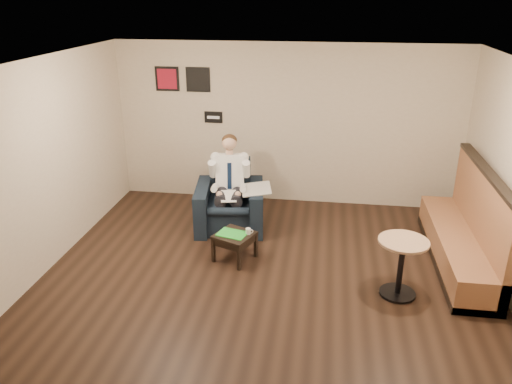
# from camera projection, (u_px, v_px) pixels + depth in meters

# --- Properties ---
(ground) EXTENTS (6.00, 6.00, 0.00)m
(ground) POSITION_uv_depth(u_px,v_px,m) (264.00, 289.00, 6.43)
(ground) COLOR black
(ground) RESTS_ON ground
(wall_back) EXTENTS (6.00, 0.02, 2.80)m
(wall_back) POSITION_uv_depth(u_px,v_px,m) (287.00, 125.00, 8.65)
(wall_back) COLOR beige
(wall_back) RESTS_ON ground
(wall_front) EXTENTS (6.00, 0.02, 2.80)m
(wall_front) POSITION_uv_depth(u_px,v_px,m) (202.00, 361.00, 3.15)
(wall_front) COLOR beige
(wall_front) RESTS_ON ground
(wall_left) EXTENTS (0.02, 6.00, 2.80)m
(wall_left) POSITION_uv_depth(u_px,v_px,m) (30.00, 175.00, 6.31)
(wall_left) COLOR beige
(wall_left) RESTS_ON ground
(ceiling) EXTENTS (6.00, 6.00, 0.02)m
(ceiling) POSITION_uv_depth(u_px,v_px,m) (265.00, 68.00, 5.38)
(ceiling) COLOR white
(ceiling) RESTS_ON wall_back
(seating_sign) EXTENTS (0.32, 0.02, 0.20)m
(seating_sign) POSITION_uv_depth(u_px,v_px,m) (213.00, 117.00, 8.78)
(seating_sign) COLOR black
(seating_sign) RESTS_ON wall_back
(art_print_left) EXTENTS (0.42, 0.03, 0.42)m
(art_print_left) POSITION_uv_depth(u_px,v_px,m) (167.00, 79.00, 8.64)
(art_print_left) COLOR #A51429
(art_print_left) RESTS_ON wall_back
(art_print_right) EXTENTS (0.42, 0.03, 0.42)m
(art_print_right) POSITION_uv_depth(u_px,v_px,m) (198.00, 80.00, 8.57)
(art_print_right) COLOR black
(art_print_right) RESTS_ON wall_back
(armchair) EXTENTS (1.20, 1.20, 1.03)m
(armchair) POSITION_uv_depth(u_px,v_px,m) (230.00, 197.00, 7.96)
(armchair) COLOR black
(armchair) RESTS_ON ground
(seated_man) EXTENTS (0.81, 1.09, 1.41)m
(seated_man) POSITION_uv_depth(u_px,v_px,m) (229.00, 189.00, 7.76)
(seated_man) COLOR white
(seated_man) RESTS_ON armchair
(lap_papers) EXTENTS (0.30, 0.38, 0.01)m
(lap_papers) POSITION_uv_depth(u_px,v_px,m) (229.00, 196.00, 7.68)
(lap_papers) COLOR white
(lap_papers) RESTS_ON seated_man
(newspaper) EXTENTS (0.55, 0.63, 0.01)m
(newspaper) POSITION_uv_depth(u_px,v_px,m) (256.00, 189.00, 7.78)
(newspaper) COLOR silver
(newspaper) RESTS_ON armchair
(side_table) EXTENTS (0.64, 0.64, 0.40)m
(side_table) POSITION_uv_depth(u_px,v_px,m) (235.00, 247.00, 7.07)
(side_table) COLOR black
(side_table) RESTS_ON ground
(green_folder) EXTENTS (0.46, 0.38, 0.01)m
(green_folder) POSITION_uv_depth(u_px,v_px,m) (232.00, 234.00, 6.99)
(green_folder) COLOR green
(green_folder) RESTS_ON side_table
(coffee_mug) EXTENTS (0.10, 0.10, 0.08)m
(coffee_mug) POSITION_uv_depth(u_px,v_px,m) (248.00, 231.00, 6.99)
(coffee_mug) COLOR white
(coffee_mug) RESTS_ON side_table
(smartphone) EXTENTS (0.14, 0.12, 0.01)m
(smartphone) POSITION_uv_depth(u_px,v_px,m) (243.00, 231.00, 7.09)
(smartphone) COLOR black
(smartphone) RESTS_ON side_table
(banquette) EXTENTS (0.63, 2.63, 1.35)m
(banquette) POSITION_uv_depth(u_px,v_px,m) (462.00, 218.00, 6.83)
(banquette) COLOR #925B38
(banquette) RESTS_ON ground
(cafe_table) EXTENTS (0.74, 0.74, 0.77)m
(cafe_table) POSITION_uv_depth(u_px,v_px,m) (400.00, 268.00, 6.18)
(cafe_table) COLOR tan
(cafe_table) RESTS_ON ground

